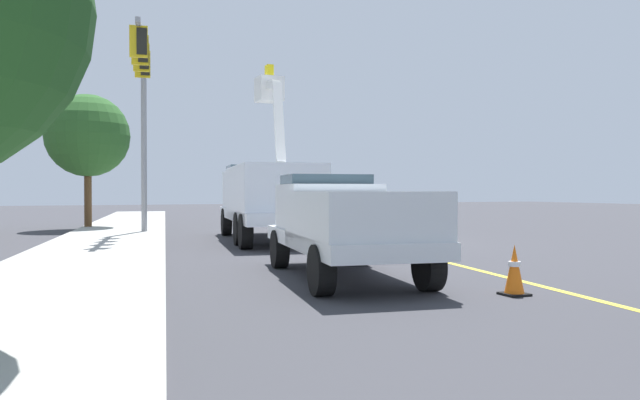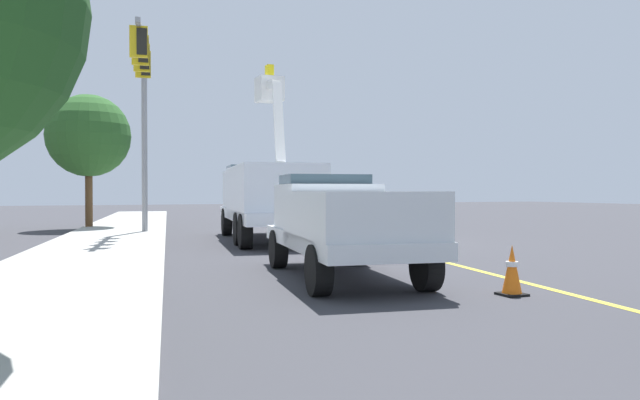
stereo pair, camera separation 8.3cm
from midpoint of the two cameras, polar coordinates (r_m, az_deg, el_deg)
The scene contains 10 objects.
ground at distance 20.12m, azimuth 4.40°, elevation -4.01°, with size 120.00×120.00×0.00m, color #38383D.
sidewalk_far_side at distance 19.13m, azimuth -19.95°, elevation -4.13°, with size 60.00×3.60×0.12m, color #9E9E99.
lane_centre_stripe at distance 20.12m, azimuth 4.40°, elevation -4.00°, with size 50.00×0.16×0.01m, color yellow.
utility_bucket_truck at distance 20.87m, azimuth -5.16°, elevation 0.55°, with size 8.47×3.62×6.36m.
service_pickup_truck at distance 11.78m, azimuth 2.16°, elevation -2.00°, with size 5.84×2.86×2.06m.
passing_minivan at distance 29.51m, azimuth 2.45°, elevation -0.57°, with size 5.02×2.55×1.69m.
traffic_cone_leading at distance 10.38m, azimuth 17.69°, elevation -6.36°, with size 0.40×0.40×0.83m.
traffic_cone_mid_front at distance 25.29m, azimuth -1.80°, elevation -2.05°, with size 0.40×0.40×0.87m.
traffic_signal_mast at distance 23.25m, azimuth -16.52°, elevation 10.32°, with size 5.35×1.06×7.64m.
street_tree_right at distance 28.90m, azimuth -21.20°, elevation 5.67°, with size 3.67×3.67×6.02m.
Camera 1 is at (-17.87, 9.10, 1.70)m, focal length 33.83 mm.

